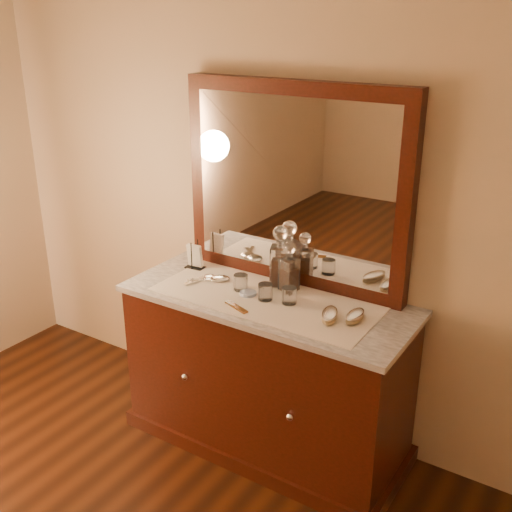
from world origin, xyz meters
name	(u,v)px	position (x,y,z in m)	size (l,w,h in m)	color
dresser_cabinet	(267,375)	(0.00, 1.96, 0.41)	(1.40, 0.55, 0.82)	black
dresser_plinth	(266,435)	(0.00, 1.96, 0.04)	(1.46, 0.59, 0.08)	black
knob_left	(185,377)	(-0.30, 1.67, 0.45)	(0.04, 0.04, 0.04)	silver
knob_right	(290,417)	(0.30, 1.67, 0.45)	(0.04, 0.04, 0.04)	silver
marble_top	(267,300)	(0.00, 1.96, 0.83)	(1.44, 0.59, 0.03)	white
mirror_frame	(294,186)	(0.00, 2.20, 1.35)	(1.20, 0.08, 1.00)	black
mirror_glass	(291,188)	(0.00, 2.17, 1.35)	(1.06, 0.01, 0.86)	white
lace_runner	(265,299)	(0.00, 1.94, 0.85)	(1.10, 0.45, 0.00)	white
pin_dish	(248,293)	(-0.09, 1.93, 0.86)	(0.08, 0.08, 0.01)	silver
comb	(236,307)	(-0.06, 1.78, 0.86)	(0.15, 0.03, 0.01)	brown
napkin_rack	(195,257)	(-0.52, 2.06, 0.91)	(0.11, 0.07, 0.15)	black
decanter_left	(280,262)	(-0.02, 2.12, 0.97)	(0.13, 0.13, 0.31)	brown
decanter_right	(289,272)	(0.05, 2.08, 0.95)	(0.10, 0.10, 0.25)	brown
brush_near	(330,315)	(0.36, 1.90, 0.88)	(0.12, 0.17, 0.04)	#9C845F
brush_far	(355,316)	(0.46, 1.96, 0.87)	(0.07, 0.15, 0.04)	#9C845F
hand_mirror_outer	(205,278)	(-0.38, 1.96, 0.86)	(0.10, 0.19, 0.02)	silver
hand_mirror_inner	(216,279)	(-0.32, 1.98, 0.86)	(0.20, 0.18, 0.02)	silver
tumblers	(265,290)	(-0.01, 1.94, 0.89)	(0.35, 0.10, 0.08)	white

